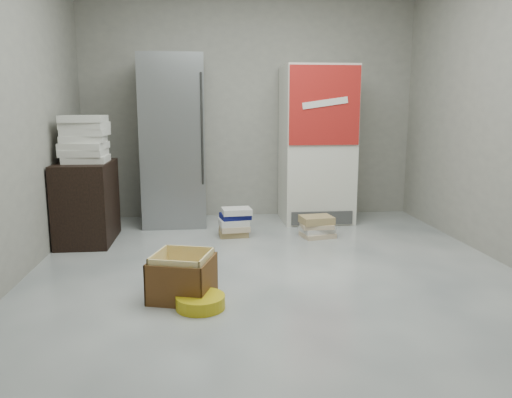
{
  "coord_description": "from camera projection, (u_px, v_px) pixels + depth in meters",
  "views": [
    {
      "loc": [
        -0.55,
        -3.62,
        1.33
      ],
      "look_at": [
        -0.11,
        0.7,
        0.53
      ],
      "focal_mm": 35.0,
      "sensor_mm": 36.0,
      "label": 1
    }
  ],
  "objects": [
    {
      "name": "room_shell",
      "position": [
        281.0,
        40.0,
        3.51
      ],
      "size": [
        4.04,
        5.04,
        2.82
      ],
      "color": "gray",
      "rests_on": "ground"
    },
    {
      "name": "phonebook_stack_side",
      "position": [
        317.0,
        226.0,
        5.18
      ],
      "size": [
        0.37,
        0.33,
        0.22
      ],
      "rotation": [
        0.0,
        0.0,
        0.09
      ],
      "color": "#C5AB8B",
      "rests_on": "ground"
    },
    {
      "name": "steel_fridge",
      "position": [
        174.0,
        141.0,
        5.66
      ],
      "size": [
        0.7,
        0.72,
        1.9
      ],
      "color": "#9FA2A7",
      "rests_on": "ground"
    },
    {
      "name": "supply_box_stack",
      "position": [
        85.0,
        139.0,
        4.85
      ],
      "size": [
        0.44,
        0.45,
        0.45
      ],
      "color": "silver",
      "rests_on": "wood_shelf"
    },
    {
      "name": "coke_cooler",
      "position": [
        317.0,
        144.0,
        5.83
      ],
      "size": [
        0.8,
        0.73,
        1.8
      ],
      "color": "silver",
      "rests_on": "ground"
    },
    {
      "name": "phonebook_stack_main",
      "position": [
        235.0,
        222.0,
        5.2
      ],
      "size": [
        0.35,
        0.3,
        0.3
      ],
      "rotation": [
        0.0,
        0.0,
        0.11
      ],
      "color": "#A08756",
      "rests_on": "ground"
    },
    {
      "name": "cardboard_box",
      "position": [
        182.0,
        279.0,
        3.52
      ],
      "size": [
        0.51,
        0.51,
        0.33
      ],
      "rotation": [
        0.0,
        0.0,
        -0.29
      ],
      "color": "gold",
      "rests_on": "ground"
    },
    {
      "name": "wood_shelf",
      "position": [
        87.0,
        202.0,
        4.96
      ],
      "size": [
        0.5,
        0.8,
        0.8
      ],
      "primitive_type": "cube",
      "color": "black",
      "rests_on": "ground"
    },
    {
      "name": "ground",
      "position": [
        279.0,
        283.0,
        3.84
      ],
      "size": [
        5.0,
        5.0,
        0.0
      ],
      "primitive_type": "plane",
      "color": "beige",
      "rests_on": "ground"
    },
    {
      "name": "bucket_lid",
      "position": [
        201.0,
        302.0,
        3.35
      ],
      "size": [
        0.39,
        0.39,
        0.09
      ],
      "primitive_type": "cylinder",
      "rotation": [
        0.0,
        0.0,
        -0.18
      ],
      "color": "gold",
      "rests_on": "ground"
    }
  ]
}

